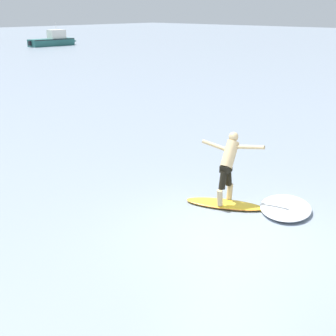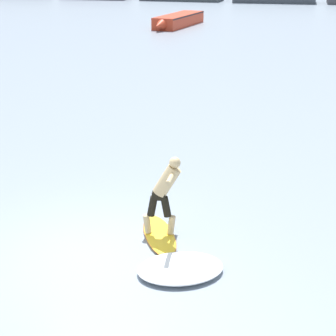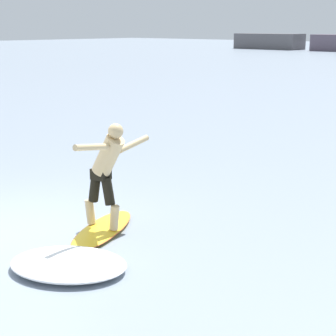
% 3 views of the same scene
% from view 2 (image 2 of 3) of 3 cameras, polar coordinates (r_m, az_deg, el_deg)
% --- Properties ---
extents(ground_plane, '(200.00, 200.00, 0.00)m').
position_cam_2_polar(ground_plane, '(10.83, -7.98, -8.57)').
color(ground_plane, gray).
extents(surfboard, '(1.30, 1.97, 0.23)m').
position_cam_2_polar(surfboard, '(11.24, -0.86, -6.90)').
color(surfboard, yellow).
rests_on(surfboard, ground).
extents(surfer, '(0.78, 1.57, 1.62)m').
position_cam_2_polar(surfer, '(10.83, -0.27, -2.14)').
color(surfer, tan).
rests_on(surfer, surfboard).
extents(fishing_boat_near_jetty, '(2.76, 8.30, 0.91)m').
position_cam_2_polar(fishing_boat_near_jetty, '(45.68, 0.99, 14.79)').
color(fishing_boat_near_jetty, '#C23B22').
rests_on(fishing_boat_near_jetty, ground).
extents(wave_foam_at_tail, '(1.90, 1.72, 0.17)m').
position_cam_2_polar(wave_foam_at_tail, '(10.10, 1.27, -10.14)').
color(wave_foam_at_tail, white).
rests_on(wave_foam_at_tail, ground).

